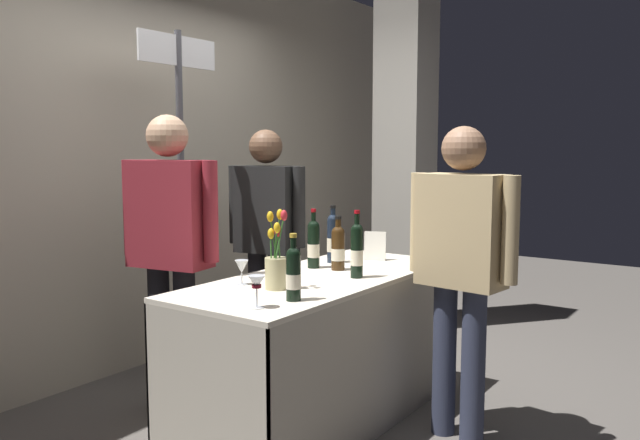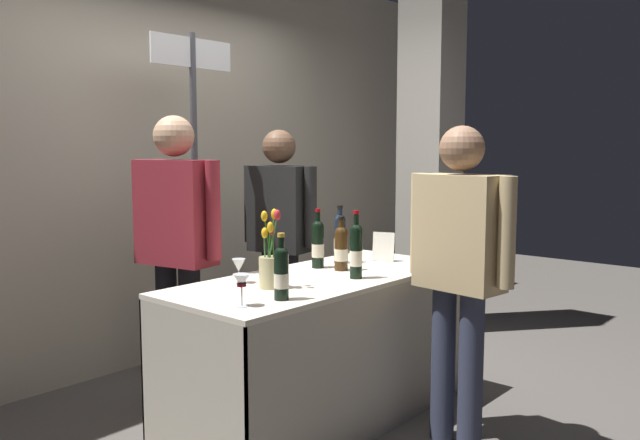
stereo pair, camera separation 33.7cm
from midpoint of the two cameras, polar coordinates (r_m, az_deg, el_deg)
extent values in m
plane|color=#514C47|center=(3.66, 2.76, -17.36)|extent=(12.00, 12.00, 0.00)
cube|color=#B2A893|center=(4.50, -13.22, 5.96)|extent=(6.24, 0.12, 2.91)
cube|color=gray|center=(5.34, 11.60, 7.76)|extent=(0.40, 0.40, 3.23)
cube|color=beige|center=(3.42, 2.83, -5.23)|extent=(1.74, 0.73, 0.02)
cube|color=#ABA392|center=(3.32, 7.80, -12.76)|extent=(1.74, 0.01, 0.77)
cube|color=#ABA392|center=(3.74, -1.61, -10.50)|extent=(1.74, 0.01, 0.77)
cube|color=#ABA392|center=(2.93, -8.09, -15.43)|extent=(0.01, 0.73, 0.77)
cube|color=#ABA392|center=(4.21, 10.17, -8.70)|extent=(0.01, 0.73, 0.77)
cylinder|color=black|center=(3.35, 6.10, -3.07)|extent=(0.07, 0.07, 0.25)
sphere|color=black|center=(3.33, 6.13, -0.92)|extent=(0.06, 0.06, 0.06)
cylinder|color=black|center=(3.33, 6.14, -0.20)|extent=(0.03, 0.03, 0.08)
cylinder|color=maroon|center=(3.32, 6.15, 0.68)|extent=(0.03, 0.03, 0.02)
cylinder|color=beige|center=(3.35, 6.10, -3.41)|extent=(0.07, 0.07, 0.08)
cylinder|color=black|center=(2.87, -0.09, -5.11)|extent=(0.07, 0.07, 0.21)
sphere|color=black|center=(2.85, -0.09, -3.06)|extent=(0.06, 0.06, 0.06)
cylinder|color=black|center=(2.84, -0.09, -2.31)|extent=(0.03, 0.03, 0.08)
cylinder|color=#B7932D|center=(2.83, -0.09, -1.37)|extent=(0.03, 0.03, 0.02)
cylinder|color=beige|center=(2.87, -0.09, -5.43)|extent=(0.07, 0.07, 0.07)
cylinder|color=#38230F|center=(3.57, 4.60, -2.84)|extent=(0.08, 0.08, 0.21)
sphere|color=#38230F|center=(3.55, 4.62, -1.18)|extent=(0.07, 0.07, 0.07)
cylinder|color=#38230F|center=(3.55, 4.62, -0.57)|extent=(0.03, 0.03, 0.08)
cylinder|color=black|center=(3.54, 4.63, 0.18)|extent=(0.04, 0.04, 0.02)
cylinder|color=beige|center=(3.57, 4.60, -3.11)|extent=(0.08, 0.08, 0.07)
cylinder|color=#192333|center=(3.80, 4.31, -1.94)|extent=(0.07, 0.07, 0.25)
sphere|color=#192333|center=(3.78, 4.33, -0.02)|extent=(0.07, 0.07, 0.07)
cylinder|color=#192333|center=(3.78, 4.33, 0.50)|extent=(0.03, 0.03, 0.07)
cylinder|color=black|center=(3.77, 4.34, 1.16)|extent=(0.03, 0.03, 0.02)
cylinder|color=beige|center=(3.80, 4.31, -2.24)|extent=(0.07, 0.07, 0.08)
cylinder|color=black|center=(3.63, 2.46, -2.44)|extent=(0.07, 0.07, 0.24)
sphere|color=black|center=(3.62, 2.47, -0.59)|extent=(0.07, 0.07, 0.07)
cylinder|color=black|center=(3.61, 2.47, 0.06)|extent=(0.03, 0.03, 0.08)
cylinder|color=maroon|center=(3.61, 2.48, 0.85)|extent=(0.03, 0.03, 0.02)
cylinder|color=beige|center=(3.64, 2.46, -2.73)|extent=(0.07, 0.07, 0.08)
cylinder|color=silver|center=(2.78, -3.49, -7.64)|extent=(0.07, 0.07, 0.00)
cylinder|color=silver|center=(2.77, -3.50, -6.83)|extent=(0.01, 0.01, 0.08)
cone|color=silver|center=(2.75, -3.51, -5.45)|extent=(0.07, 0.07, 0.06)
cylinder|color=#590C19|center=(2.76, -3.51, -5.78)|extent=(0.04, 0.04, 0.01)
cylinder|color=silver|center=(3.25, -4.27, -5.60)|extent=(0.06, 0.06, 0.00)
cylinder|color=silver|center=(3.24, -4.27, -5.09)|extent=(0.01, 0.01, 0.06)
cone|color=silver|center=(3.23, -4.28, -4.04)|extent=(0.07, 0.07, 0.06)
cylinder|color=tan|center=(3.11, -1.36, -4.71)|extent=(0.11, 0.11, 0.15)
cylinder|color=#38722D|center=(3.09, -1.32, -2.12)|extent=(0.06, 0.01, 0.28)
ellipsoid|color=gold|center=(3.09, -0.97, 0.52)|extent=(0.03, 0.03, 0.05)
cylinder|color=#38722D|center=(3.08, -1.47, -2.70)|extent=(0.02, 0.04, 0.22)
ellipsoid|color=gold|center=(3.05, -1.29, -0.66)|extent=(0.03, 0.03, 0.05)
cylinder|color=#38722D|center=(3.09, -1.05, -2.84)|extent=(0.02, 0.01, 0.20)
ellipsoid|color=red|center=(3.07, -1.16, -0.98)|extent=(0.03, 0.03, 0.05)
cylinder|color=#38722D|center=(3.06, -1.17, -2.21)|extent=(0.05, 0.04, 0.28)
ellipsoid|color=red|center=(3.05, -0.66, 0.43)|extent=(0.03, 0.03, 0.05)
cylinder|color=#38722D|center=(3.08, -1.50, -2.21)|extent=(0.02, 0.04, 0.27)
ellipsoid|color=gold|center=(3.07, -1.85, 0.33)|extent=(0.03, 0.03, 0.05)
cylinder|color=#38722D|center=(3.08, -1.75, -2.98)|extent=(0.01, 0.01, 0.20)
ellipsoid|color=gold|center=(3.07, -1.80, -1.17)|extent=(0.03, 0.03, 0.05)
cube|color=silver|center=(3.89, 8.13, -2.38)|extent=(0.08, 0.14, 0.17)
cylinder|color=black|center=(4.37, -2.17, -7.87)|extent=(0.12, 0.12, 0.80)
cylinder|color=black|center=(4.29, -0.44, -8.12)|extent=(0.12, 0.12, 0.80)
cube|color=black|center=(4.22, -1.34, 0.99)|extent=(0.28, 0.42, 0.56)
sphere|color=brown|center=(4.20, -1.35, 6.54)|extent=(0.22, 0.22, 0.22)
cylinder|color=black|center=(4.34, -4.02, 1.43)|extent=(0.08, 0.08, 0.52)
cylinder|color=black|center=(4.09, 1.51, 1.15)|extent=(0.08, 0.08, 0.52)
cylinder|color=black|center=(3.82, -10.93, -9.85)|extent=(0.12, 0.12, 0.82)
cylinder|color=black|center=(3.71, -8.86, -10.30)|extent=(0.12, 0.12, 0.82)
cube|color=maroon|center=(3.63, -10.12, 0.66)|extent=(0.29, 0.48, 0.58)
sphere|color=tan|center=(3.61, -10.25, 7.34)|extent=(0.23, 0.23, 0.23)
cylinder|color=maroon|center=(3.81, -13.21, 1.21)|extent=(0.08, 0.08, 0.54)
cylinder|color=maroon|center=(3.46, -6.72, 0.83)|extent=(0.08, 0.08, 0.54)
cylinder|color=#2D3347|center=(3.32, 16.16, -12.80)|extent=(0.12, 0.12, 0.79)
cylinder|color=#2D3347|center=(3.41, 13.75, -12.25)|extent=(0.12, 0.12, 0.79)
cube|color=tan|center=(3.21, 15.28, -1.07)|extent=(0.26, 0.44, 0.56)
sphere|color=#8C664C|center=(3.19, 15.49, 6.15)|extent=(0.22, 0.22, 0.22)
cylinder|color=tan|center=(3.08, 19.31, -1.09)|extent=(0.08, 0.08, 0.51)
cylinder|color=tan|center=(3.35, 11.60, -0.29)|extent=(0.08, 0.08, 0.51)
cylinder|color=#47474C|center=(4.14, -8.73, 1.04)|extent=(0.04, 0.04, 2.19)
cube|color=silver|center=(4.17, -8.96, 14.47)|extent=(0.61, 0.02, 0.18)
camera|label=1|loc=(0.17, -87.14, 0.32)|focal=36.07mm
camera|label=2|loc=(0.17, 92.86, -0.32)|focal=36.07mm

